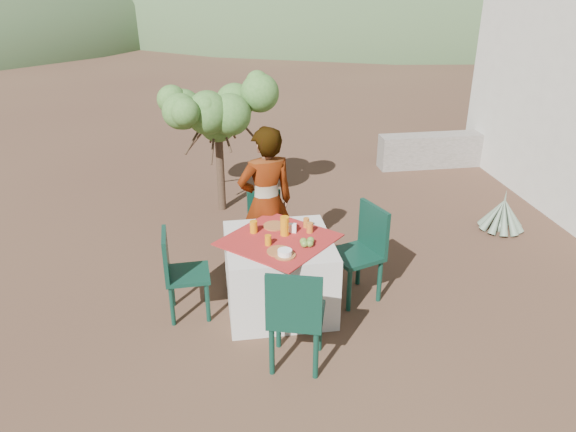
# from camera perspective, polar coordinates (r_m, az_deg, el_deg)

# --- Properties ---
(ground) EXTENTS (160.00, 160.00, 0.00)m
(ground) POSITION_cam_1_polar(r_m,az_deg,el_deg) (6.06, -2.15, -7.32)
(ground) COLOR #3E251C
(ground) RESTS_ON ground
(table) EXTENTS (1.30, 1.30, 0.76)m
(table) POSITION_cam_1_polar(r_m,az_deg,el_deg) (5.58, -0.92, -5.84)
(table) COLOR silver
(table) RESTS_ON ground
(chair_far) EXTENTS (0.41, 0.41, 0.83)m
(chair_far) POSITION_cam_1_polar(r_m,az_deg,el_deg) (6.39, -2.26, -0.81)
(chair_far) COLOR #0B2D22
(chair_far) RESTS_ON ground
(chair_near) EXTENTS (0.57, 0.57, 0.99)m
(chair_near) POSITION_cam_1_polar(r_m,az_deg,el_deg) (4.69, 0.76, -9.98)
(chair_near) COLOR #0B2D22
(chair_near) RESTS_ON ground
(chair_left) EXTENTS (0.43, 0.43, 0.90)m
(chair_left) POSITION_cam_1_polar(r_m,az_deg,el_deg) (5.49, -11.01, -5.43)
(chair_left) COLOR #0B2D22
(chair_left) RESTS_ON ground
(chair_right) EXTENTS (0.58, 0.58, 0.99)m
(chair_right) POSITION_cam_1_polar(r_m,az_deg,el_deg) (5.73, 7.59, -3.25)
(chair_right) COLOR #0B2D22
(chair_right) RESTS_ON ground
(person) EXTENTS (0.69, 0.53, 1.69)m
(person) POSITION_cam_1_polar(r_m,az_deg,el_deg) (5.97, -2.25, 1.31)
(person) COLOR #8C6651
(person) RESTS_ON ground
(shrub_tree) EXTENTS (1.40, 1.38, 1.65)m
(shrub_tree) POSITION_cam_1_polar(r_m,az_deg,el_deg) (7.56, -6.79, 9.96)
(shrub_tree) COLOR #493324
(shrub_tree) RESTS_ON ground
(agave) EXTENTS (0.58, 0.56, 0.61)m
(agave) POSITION_cam_1_polar(r_m,az_deg,el_deg) (7.72, 20.94, 0.10)
(agave) COLOR slate
(agave) RESTS_ON ground
(stone_wall) EXTENTS (2.60, 0.35, 0.55)m
(stone_wall) POSITION_cam_1_polar(r_m,az_deg,el_deg) (9.91, 16.60, 6.51)
(stone_wall) COLOR gray
(stone_wall) RESTS_ON ground
(hill_near_right) EXTENTS (48.00, 48.00, 20.00)m
(hill_near_right) POSITION_cam_1_polar(r_m,az_deg,el_deg) (43.10, 8.75, 20.36)
(hill_near_right) COLOR #324929
(hill_near_right) RESTS_ON ground
(plate_far) EXTENTS (0.23, 0.23, 0.01)m
(plate_far) POSITION_cam_1_polar(r_m,az_deg,el_deg) (5.64, -1.38, -1.00)
(plate_far) COLOR #925B27
(plate_far) RESTS_ON table
(plate_near) EXTENTS (0.23, 0.23, 0.01)m
(plate_near) POSITION_cam_1_polar(r_m,az_deg,el_deg) (5.16, -0.93, -3.60)
(plate_near) COLOR #925B27
(plate_near) RESTS_ON table
(glass_far) EXTENTS (0.08, 0.08, 0.12)m
(glass_far) POSITION_cam_1_polar(r_m,az_deg,el_deg) (5.50, -3.51, -1.11)
(glass_far) COLOR orange
(glass_far) RESTS_ON table
(glass_near) EXTENTS (0.06, 0.06, 0.10)m
(glass_near) POSITION_cam_1_polar(r_m,az_deg,el_deg) (5.27, -2.03, -2.47)
(glass_near) COLOR orange
(glass_near) RESTS_ON table
(juice_pitcher) EXTENTS (0.09, 0.09, 0.19)m
(juice_pitcher) POSITION_cam_1_polar(r_m,az_deg,el_deg) (5.43, -0.33, -1.02)
(juice_pitcher) COLOR orange
(juice_pitcher) RESTS_ON table
(bowl_plate) EXTENTS (0.20, 0.20, 0.01)m
(bowl_plate) POSITION_cam_1_polar(r_m,az_deg,el_deg) (5.10, -0.32, -4.01)
(bowl_plate) COLOR #925B27
(bowl_plate) RESTS_ON table
(white_bowl) EXTENTS (0.13, 0.13, 0.05)m
(white_bowl) POSITION_cam_1_polar(r_m,az_deg,el_deg) (5.08, -0.32, -3.71)
(white_bowl) COLOR white
(white_bowl) RESTS_ON bowl_plate
(jar_left) EXTENTS (0.07, 0.07, 0.10)m
(jar_left) POSITION_cam_1_polar(r_m,az_deg,el_deg) (5.50, 2.23, -1.18)
(jar_left) COLOR #BA6620
(jar_left) RESTS_ON table
(jar_right) EXTENTS (0.06, 0.06, 0.10)m
(jar_right) POSITION_cam_1_polar(r_m,az_deg,el_deg) (5.61, 1.87, -0.68)
(jar_right) COLOR #BA6620
(jar_right) RESTS_ON table
(napkin_holder) EXTENTS (0.08, 0.06, 0.09)m
(napkin_holder) POSITION_cam_1_polar(r_m,az_deg,el_deg) (5.50, 0.48, -1.22)
(napkin_holder) COLOR white
(napkin_holder) RESTS_ON table
(fruit_cluster) EXTENTS (0.14, 0.13, 0.07)m
(fruit_cluster) POSITION_cam_1_polar(r_m,az_deg,el_deg) (5.26, 1.95, -2.69)
(fruit_cluster) COLOR olive
(fruit_cluster) RESTS_ON table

